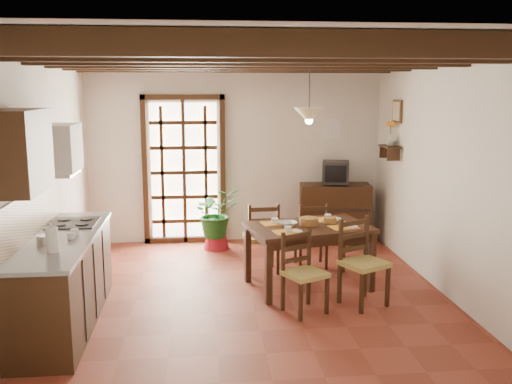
{
  "coord_description": "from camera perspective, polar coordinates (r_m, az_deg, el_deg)",
  "views": [
    {
      "loc": [
        -0.57,
        -6.26,
        2.38
      ],
      "look_at": [
        0.1,
        0.4,
        1.15
      ],
      "focal_mm": 40.0,
      "sensor_mm": 36.0,
      "label": 1
    }
  ],
  "objects": [
    {
      "name": "dining_table",
      "position": [
        6.85,
        5.29,
        -4.14
      ],
      "size": [
        1.56,
        1.18,
        0.76
      ],
      "rotation": [
        0.0,
        0.0,
        0.21
      ],
      "color": "#321A10",
      "rests_on": "ground_plane"
    },
    {
      "name": "chair_near_right",
      "position": [
        6.48,
        10.62,
        -8.48
      ],
      "size": [
        0.59,
        0.58,
        0.96
      ],
      "rotation": [
        0.0,
        0.0,
        0.46
      ],
      "color": "#AD9849",
      "rests_on": "ground_plane"
    },
    {
      "name": "chair_near_left",
      "position": [
        6.2,
        4.82,
        -9.5
      ],
      "size": [
        0.53,
        0.52,
        0.87
      ],
      "rotation": [
        0.0,
        0.0,
        0.45
      ],
      "color": "#AD9849",
      "rests_on": "ground_plane"
    },
    {
      "name": "french_door",
      "position": [
        8.79,
        -7.2,
        2.46
      ],
      "size": [
        1.26,
        0.11,
        2.32
      ],
      "color": "white",
      "rests_on": "ground_plane"
    },
    {
      "name": "crt_tv",
      "position": [
        8.83,
        7.97,
        1.97
      ],
      "size": [
        0.47,
        0.45,
        0.34
      ],
      "rotation": [
        0.0,
        0.0,
        -0.24
      ],
      "color": "black",
      "rests_on": "sideboard"
    },
    {
      "name": "fuse_box",
      "position": [
        9.01,
        7.6,
        6.31
      ],
      "size": [
        0.25,
        0.03,
        0.32
      ],
      "primitive_type": "cube",
      "color": "white",
      "rests_on": "room_shell"
    },
    {
      "name": "range_hood",
      "position": [
        6.42,
        -19.09,
        4.06
      ],
      "size": [
        0.38,
        0.6,
        0.54
      ],
      "color": "white",
      "rests_on": "room_shell"
    },
    {
      "name": "shelf_flowers",
      "position": [
        8.33,
        13.33,
        6.54
      ],
      "size": [
        0.14,
        0.14,
        0.36
      ],
      "color": "orange",
      "rests_on": "shelf_vase"
    },
    {
      "name": "room_shell",
      "position": [
        6.31,
        -0.54,
        5.28
      ],
      "size": [
        4.52,
        5.02,
        2.81
      ],
      "color": "silver",
      "rests_on": "ground_plane"
    },
    {
      "name": "sideboard",
      "position": [
        8.95,
        7.86,
        -2.11
      ],
      "size": [
        1.12,
        0.6,
        0.91
      ],
      "primitive_type": "cube",
      "rotation": [
        0.0,
        0.0,
        -0.12
      ],
      "color": "black",
      "rests_on": "ground_plane"
    },
    {
      "name": "framed_picture",
      "position": [
        8.35,
        13.93,
        7.84
      ],
      "size": [
        0.03,
        0.32,
        0.32
      ],
      "color": "brown",
      "rests_on": "room_shell"
    },
    {
      "name": "table_bowl",
      "position": [
        6.77,
        3.18,
        -3.19
      ],
      "size": [
        0.26,
        0.26,
        0.05
      ],
      "primitive_type": "imported",
      "rotation": [
        0.0,
        0.0,
        0.23
      ],
      "color": "white",
      "rests_on": "dining_table"
    },
    {
      "name": "pendant_lamp",
      "position": [
        6.73,
        5.33,
        7.8
      ],
      "size": [
        0.36,
        0.36,
        0.84
      ],
      "color": "black",
      "rests_on": "room_shell"
    },
    {
      "name": "shelf_vase",
      "position": [
        8.35,
        13.27,
        5.12
      ],
      "size": [
        0.15,
        0.15,
        0.15
      ],
      "primitive_type": "imported",
      "color": "#B2BFB2",
      "rests_on": "wall_shelf"
    },
    {
      "name": "kitchen_counter",
      "position": [
        6.13,
        -18.69,
        -8.27
      ],
      "size": [
        0.64,
        2.25,
        1.38
      ],
      "color": "black",
      "rests_on": "ground_plane"
    },
    {
      "name": "plant_pot",
      "position": [
        8.58,
        -4.0,
        -4.96
      ],
      "size": [
        0.39,
        0.39,
        0.24
      ],
      "primitive_type": "cone",
      "color": "maroon",
      "rests_on": "ground_plane"
    },
    {
      "name": "ground_plane",
      "position": [
        6.72,
        -0.51,
        -10.32
      ],
      "size": [
        5.0,
        5.0,
        0.0
      ],
      "primitive_type": "plane",
      "color": "maroon"
    },
    {
      "name": "ceiling_beams",
      "position": [
        6.3,
        -0.55,
        13.23
      ],
      "size": [
        4.5,
        4.34,
        0.2
      ],
      "color": "black",
      "rests_on": "room_shell"
    },
    {
      "name": "upper_cabinet",
      "position": [
        5.21,
        -22.54,
        3.78
      ],
      "size": [
        0.35,
        0.8,
        0.7
      ],
      "primitive_type": "cube",
      "color": "black",
      "rests_on": "room_shell"
    },
    {
      "name": "counter_items",
      "position": [
        6.08,
        -18.77,
        -3.66
      ],
      "size": [
        0.5,
        1.43,
        0.25
      ],
      "color": "black",
      "rests_on": "kitchen_counter"
    },
    {
      "name": "potted_plant",
      "position": [
        8.47,
        -4.04,
        -1.96
      ],
      "size": [
        2.18,
        2.04,
        1.94
      ],
      "primitive_type": "imported",
      "rotation": [
        0.0,
        0.0,
        0.39
      ],
      "color": "#144C19",
      "rests_on": "ground_plane"
    },
    {
      "name": "table_setting",
      "position": [
        6.82,
        5.31,
        -3.03
      ],
      "size": [
        1.02,
        0.68,
        0.1
      ],
      "rotation": [
        0.0,
        0.0,
        0.21
      ],
      "color": "orange",
      "rests_on": "dining_table"
    },
    {
      "name": "chair_far_left",
      "position": [
        7.47,
        0.56,
        -5.82
      ],
      "size": [
        0.46,
        0.44,
        0.93
      ],
      "rotation": [
        0.0,
        0.0,
        3.23
      ],
      "color": "#AD9849",
      "rests_on": "ground_plane"
    },
    {
      "name": "chair_far_right",
      "position": [
        7.72,
        5.52,
        -5.43
      ],
      "size": [
        0.42,
        0.4,
        0.89
      ],
      "rotation": [
        0.0,
        0.0,
        3.17
      ],
      "color": "#AD9849",
      "rests_on": "ground_plane"
    },
    {
      "name": "wall_shelf",
      "position": [
        8.36,
        13.23,
        4.17
      ],
      "size": [
        0.2,
        0.42,
        0.2
      ],
      "color": "black",
      "rests_on": "room_shell"
    }
  ]
}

